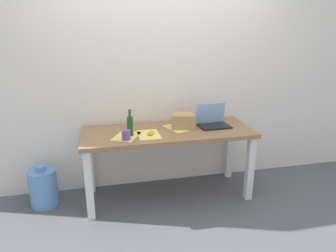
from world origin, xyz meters
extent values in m
plane|color=#515459|center=(0.00, 0.00, 0.00)|extent=(8.00, 8.00, 0.00)
cube|color=silver|center=(0.00, 0.39, 1.30)|extent=(5.20, 0.08, 2.60)
cube|color=olive|center=(0.00, 0.00, 0.71)|extent=(1.74, 0.65, 0.04)
cube|color=silver|center=(-0.81, -0.27, 0.35)|extent=(0.07, 0.07, 0.69)
cube|color=silver|center=(0.81, -0.27, 0.35)|extent=(0.07, 0.07, 0.69)
cube|color=silver|center=(-0.81, 0.27, 0.35)|extent=(0.07, 0.07, 0.69)
cube|color=silver|center=(0.81, 0.27, 0.35)|extent=(0.07, 0.07, 0.69)
cube|color=black|center=(0.50, 0.01, 0.74)|extent=(0.33, 0.23, 0.02)
cube|color=#8CB7EA|center=(0.50, 0.12, 0.86)|extent=(0.32, 0.05, 0.22)
cylinder|color=#1E5123|center=(-0.39, -0.06, 0.83)|extent=(0.06, 0.06, 0.19)
cylinder|color=#1E5123|center=(-0.39, -0.06, 0.96)|extent=(0.03, 0.03, 0.07)
cylinder|color=#B21E19|center=(-0.39, -0.06, 0.99)|extent=(0.03, 0.03, 0.01)
ellipsoid|color=gold|center=(-0.19, -0.08, 0.75)|extent=(0.10, 0.12, 0.03)
cube|color=tan|center=(0.17, 0.06, 0.81)|extent=(0.27, 0.24, 0.15)
cylinder|color=#724799|center=(-0.44, -0.18, 0.78)|extent=(0.08, 0.08, 0.09)
cube|color=#F4E06B|center=(-0.43, -0.07, 0.74)|extent=(0.32, 0.36, 0.00)
cube|color=#F4E06B|center=(0.12, 0.07, 0.74)|extent=(0.30, 0.35, 0.00)
cube|color=#F4E06B|center=(-0.21, -0.08, 0.74)|extent=(0.21, 0.30, 0.00)
cylinder|color=#598CC6|center=(-1.28, 0.08, 0.19)|extent=(0.28, 0.28, 0.38)
cylinder|color=#598CC6|center=(-1.28, 0.08, 0.41)|extent=(0.10, 0.10, 0.05)
camera|label=1|loc=(-0.66, -2.91, 1.74)|focal=33.08mm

